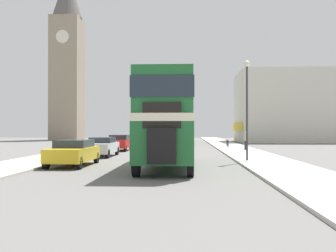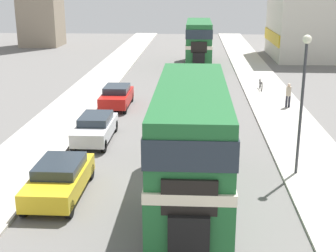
{
  "view_description": "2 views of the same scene",
  "coord_description": "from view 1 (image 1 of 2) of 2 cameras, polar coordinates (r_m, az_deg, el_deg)",
  "views": [
    {
      "loc": [
        2.1,
        -20.97,
        1.97
      ],
      "look_at": [
        1.13,
        -1.72,
        2.11
      ],
      "focal_mm": 40.0,
      "sensor_mm": 36.0,
      "label": 1
    },
    {
      "loc": [
        1.21,
        -17.74,
        7.9
      ],
      "look_at": [
        0.0,
        3.41,
        1.44
      ],
      "focal_mm": 50.0,
      "sensor_mm": 36.0,
      "label": 2
    }
  ],
  "objects": [
    {
      "name": "sidewalk_right",
      "position": [
        21.56,
        15.39,
        -5.49
      ],
      "size": [
        3.5,
        120.0,
        0.12
      ],
      "color": "#B7B2A8",
      "rests_on": "ground_plane"
    },
    {
      "name": "car_parked_far",
      "position": [
        33.84,
        -7.41,
        -2.49
      ],
      "size": [
        1.76,
        4.08,
        1.42
      ],
      "color": "red",
      "rests_on": "ground_plane"
    },
    {
      "name": "church_tower",
      "position": [
        69.4,
        -15.12,
        10.58
      ],
      "size": [
        5.22,
        5.22,
        29.79
      ],
      "color": "gray",
      "rests_on": "ground_plane"
    },
    {
      "name": "bus_distant",
      "position": [
        49.96,
        2.27,
        0.33
      ],
      "size": [
        2.43,
        9.55,
        4.41
      ],
      "color": "#1E602D",
      "rests_on": "ground_plane"
    },
    {
      "name": "ground_plane",
      "position": [
        21.16,
        -2.84,
        -5.76
      ],
      "size": [
        120.0,
        120.0,
        0.0
      ],
      "primitive_type": "plane",
      "color": "slate"
    },
    {
      "name": "street_lamp",
      "position": [
        22.5,
        11.94,
        4.65
      ],
      "size": [
        0.36,
        0.36,
        5.86
      ],
      "color": "#38383D",
      "rests_on": "sidewalk_right"
    },
    {
      "name": "car_parked_near",
      "position": [
        20.53,
        -14.19,
        -3.88
      ],
      "size": [
        1.84,
        4.31,
        1.38
      ],
      "color": "gold",
      "rests_on": "ground_plane"
    },
    {
      "name": "bicycle_on_pavement",
      "position": [
        38.97,
        9.06,
        -2.6
      ],
      "size": [
        0.05,
        1.76,
        0.78
      ],
      "color": "black",
      "rests_on": "sidewalk_right"
    },
    {
      "name": "double_decker_bus",
      "position": [
        19.27,
        -0.0,
        1.65
      ],
      "size": [
        2.53,
        9.86,
        4.5
      ],
      "color": "#1E602D",
      "rests_on": "ground_plane"
    },
    {
      "name": "shop_building_block",
      "position": [
        58.83,
        19.65,
        2.72
      ],
      "size": [
        18.73,
        10.58,
        10.32
      ],
      "color": "beige",
      "rests_on": "ground_plane"
    },
    {
      "name": "pedestrian_walking",
      "position": [
        33.79,
        11.83,
        -2.01
      ],
      "size": [
        0.32,
        0.32,
        1.6
      ],
      "color": "#282833",
      "rests_on": "sidewalk_right"
    },
    {
      "name": "car_parked_mid",
      "position": [
        26.96,
        -10.0,
        -3.07
      ],
      "size": [
        1.7,
        4.25,
        1.36
      ],
      "color": "silver",
      "rests_on": "ground_plane"
    },
    {
      "name": "sidewalk_left",
      "position": [
        22.84,
        -20.02,
        -5.19
      ],
      "size": [
        3.5,
        120.0,
        0.12
      ],
      "color": "#B7B2A8",
      "rests_on": "ground_plane"
    }
  ]
}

